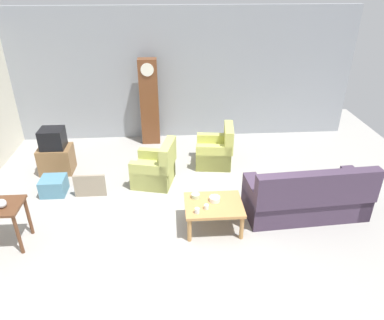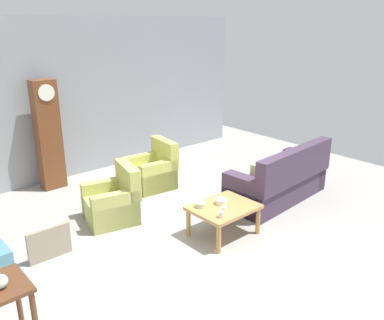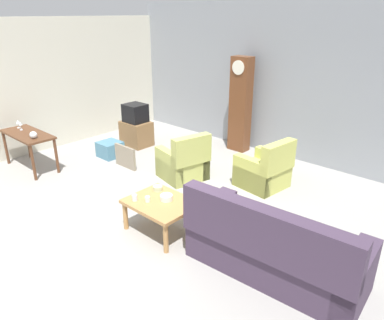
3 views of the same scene
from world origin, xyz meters
The scene contains 16 objects.
ground_plane centered at (0.00, 0.00, 0.00)m, with size 10.40×10.40×0.00m, color #999691.
garage_door_wall centered at (0.00, 3.60, 1.60)m, with size 8.40×0.16×3.20m, color gray.
couch_floral centered at (1.99, -0.11, 0.35)m, with size 2.15×1.02×1.04m.
armchair_olive_near centered at (-0.69, 1.18, 0.31)m, with size 0.95×0.93×0.92m.
armchair_olive_far centered at (0.63, 1.90, 0.31)m, with size 0.88×0.85×0.92m.
coffee_table_wood centered at (0.31, -0.34, 0.41)m, with size 0.96×0.76×0.48m.
grandfather_clock centered at (-0.85, 3.18, 1.06)m, with size 0.44×0.30×2.10m.
tv_stand_cabinet centered at (-2.83, 1.80, 0.29)m, with size 0.68×0.52×0.58m, color brown.
tv_crt centered at (-2.83, 1.80, 0.79)m, with size 0.48×0.44×0.42m, color black.
framed_picture_leaning centered at (-1.95, 0.77, 0.23)m, with size 0.60×0.05×0.46m, color gray.
storage_box_blue centered at (-2.68, 0.92, 0.17)m, with size 0.47×0.45×0.33m, color teal.
glass_dome_cloche centered at (-2.93, -0.59, 0.81)m, with size 0.14×0.14×0.14m, color silver.
cup_white_porcelain centered at (0.17, -0.47, 0.52)m, with size 0.07×0.07×0.08m, color white.
cup_blue_rimmed centered at (0.01, -0.57, 0.52)m, with size 0.08×0.08×0.09m, color silver.
bowl_white_stacked centered at (0.33, -0.26, 0.52)m, with size 0.18×0.18×0.08m, color white.
bowl_shallow_green centered at (0.02, -0.14, 0.51)m, with size 0.14×0.14×0.07m, color #B2C69E.
Camera 1 is at (-0.38, -5.20, 3.91)m, focal length 33.61 mm.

